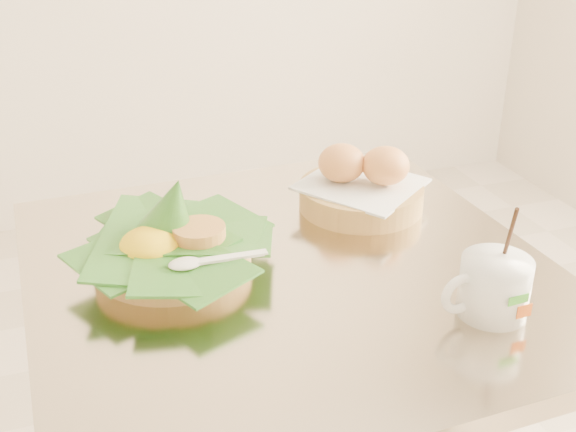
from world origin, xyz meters
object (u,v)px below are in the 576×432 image
object	(u,v)px
rice_basket	(171,241)
cafe_table	(290,393)
bread_basket	(362,186)
coffee_mug	(493,286)

from	to	relation	value
rice_basket	cafe_table	bearing A→B (deg)	-21.46
bread_basket	rice_basket	bearing A→B (deg)	-165.54
cafe_table	rice_basket	distance (m)	0.30
bread_basket	coffee_mug	xyz separation A→B (m)	(0.02, -0.33, 0.00)
bread_basket	coffee_mug	distance (m)	0.33
cafe_table	coffee_mug	bearing A→B (deg)	-43.99
cafe_table	rice_basket	xyz separation A→B (m)	(-0.15, 0.06, 0.26)
cafe_table	rice_basket	world-z (taller)	rice_basket
rice_basket	bread_basket	size ratio (longest dim) A/B	1.15
coffee_mug	cafe_table	bearing A→B (deg)	136.01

